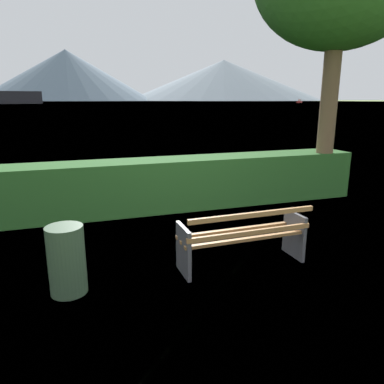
{
  "coord_description": "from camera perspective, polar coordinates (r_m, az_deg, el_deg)",
  "views": [
    {
      "loc": [
        -2.18,
        -4.33,
        2.29
      ],
      "look_at": [
        0.0,
        2.21,
        0.53
      ],
      "focal_mm": 33.97,
      "sensor_mm": 36.0,
      "label": 1
    }
  ],
  "objects": [
    {
      "name": "fishing_boat_near",
      "position": [
        246.29,
        16.53,
        13.45
      ],
      "size": [
        6.5,
        6.4,
        2.23
      ],
      "color": "#B2332D",
      "rests_on": "water_surface"
    },
    {
      "name": "trash_bin",
      "position": [
        4.67,
        -19.07,
        -10.07
      ],
      "size": [
        0.44,
        0.44,
        0.85
      ],
      "primitive_type": "cylinder",
      "color": "#385138",
      "rests_on": "ground_plane"
    },
    {
      "name": "park_bench",
      "position": [
        5.14,
        8.09,
        -7.05
      ],
      "size": [
        1.83,
        0.6,
        0.87
      ],
      "color": "#A0703F",
      "rests_on": "ground_plane"
    },
    {
      "name": "distant_hills",
      "position": [
        575.29,
        -21.24,
        16.67
      ],
      "size": [
        843.48,
        314.57,
        74.07
      ],
      "color": "gray",
      "rests_on": "ground_plane"
    },
    {
      "name": "hedge_row",
      "position": [
        7.85,
        -1.84,
        1.42
      ],
      "size": [
        8.18,
        0.89,
        1.07
      ],
      "primitive_type": "cube",
      "color": "#285B23",
      "rests_on": "ground_plane"
    },
    {
      "name": "ground_plane",
      "position": [
        5.36,
        7.62,
        -11.1
      ],
      "size": [
        1400.0,
        1400.0,
        0.0
      ],
      "primitive_type": "plane",
      "color": "olive"
    },
    {
      "name": "water_surface",
      "position": [
        311.62,
        -18.55,
        13.24
      ],
      "size": [
        620.0,
        620.0,
        0.0
      ],
      "primitive_type": "plane",
      "color": "#7A99A8",
      "rests_on": "ground_plane"
    }
  ]
}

